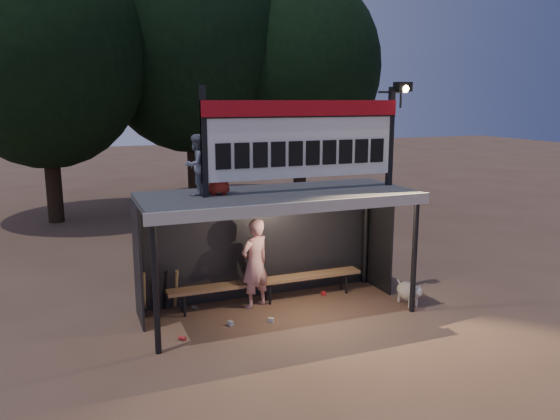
# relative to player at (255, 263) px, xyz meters

# --- Properties ---
(ground) EXTENTS (80.00, 80.00, 0.00)m
(ground) POSITION_rel_player_xyz_m (0.31, -0.44, -0.88)
(ground) COLOR brown
(ground) RESTS_ON ground
(player) EXTENTS (0.75, 0.64, 1.76)m
(player) POSITION_rel_player_xyz_m (0.00, 0.00, 0.00)
(player) COLOR silver
(player) RESTS_ON ground
(child_a) EXTENTS (0.66, 0.63, 1.07)m
(child_a) POSITION_rel_player_xyz_m (-1.13, -0.19, 1.98)
(child_a) COLOR gray
(child_a) RESTS_ON dugout_shelter
(child_b) EXTENTS (0.53, 0.37, 1.03)m
(child_b) POSITION_rel_player_xyz_m (-0.76, -0.27, 1.96)
(child_b) COLOR maroon
(child_b) RESTS_ON dugout_shelter
(dugout_shelter) EXTENTS (5.10, 2.08, 2.32)m
(dugout_shelter) POSITION_rel_player_xyz_m (0.31, -0.19, 0.97)
(dugout_shelter) COLOR #3A3A3C
(dugout_shelter) RESTS_ON ground
(scoreboard_assembly) EXTENTS (4.10, 0.27, 1.99)m
(scoreboard_assembly) POSITION_rel_player_xyz_m (0.86, -0.45, 2.45)
(scoreboard_assembly) COLOR black
(scoreboard_assembly) RESTS_ON dugout_shelter
(bench) EXTENTS (4.00, 0.35, 0.48)m
(bench) POSITION_rel_player_xyz_m (0.31, 0.11, -0.44)
(bench) COLOR #946B46
(bench) RESTS_ON ground
(tree_left) EXTENTS (6.46, 6.46, 9.27)m
(tree_left) POSITION_rel_player_xyz_m (-3.69, 9.56, 4.64)
(tree_left) COLOR black
(tree_left) RESTS_ON ground
(tree_mid) EXTENTS (7.22, 7.22, 10.36)m
(tree_mid) POSITION_rel_player_xyz_m (1.31, 11.06, 5.29)
(tree_mid) COLOR black
(tree_mid) RESTS_ON ground
(tree_right) EXTENTS (6.08, 6.08, 8.72)m
(tree_right) POSITION_rel_player_xyz_m (5.31, 10.06, 4.31)
(tree_right) COLOR black
(tree_right) RESTS_ON ground
(dog) EXTENTS (0.36, 0.81, 0.49)m
(dog) POSITION_rel_player_xyz_m (2.85, -1.04, -0.60)
(dog) COLOR beige
(dog) RESTS_ON ground
(bats) EXTENTS (0.68, 0.35, 0.84)m
(bats) POSITION_rel_player_xyz_m (-1.77, 0.38, -0.45)
(bats) COLOR #9E7C49
(bats) RESTS_ON ground
(litter) EXTENTS (3.26, 1.42, 0.08)m
(litter) POSITION_rel_player_xyz_m (-0.37, -0.44, -0.84)
(litter) COLOR red
(litter) RESTS_ON ground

